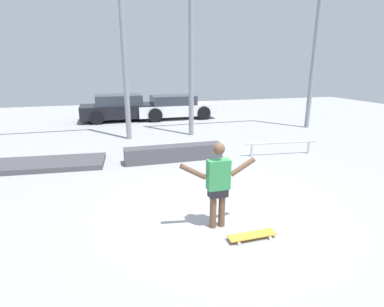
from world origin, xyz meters
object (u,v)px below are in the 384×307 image
(grind_box, at_px, (174,153))
(grind_rail, at_px, (281,145))
(skateboarder, at_px, (218,182))
(manual_pad, at_px, (49,164))
(skateboard, at_px, (252,235))
(parked_car_black, at_px, (121,108))
(parked_car_white, at_px, (175,107))

(grind_box, relative_size, grind_rail, 1.25)
(skateboarder, distance_m, manual_pad, 5.66)
(grind_box, bearing_deg, skateboard, -86.49)
(skateboarder, xyz_separation_m, parked_car_black, (-0.94, 11.52, -0.20))
(parked_car_black, height_order, parked_car_white, parked_car_black)
(skateboarder, bearing_deg, grind_box, 88.26)
(manual_pad, relative_size, grind_rail, 1.28)
(skateboard, relative_size, grind_rail, 0.35)
(skateboard, bearing_deg, parked_car_white, 82.19)
(skateboarder, bearing_deg, manual_pad, 127.58)
(grind_box, distance_m, parked_car_black, 7.62)
(manual_pad, height_order, grind_rail, grind_rail)
(skateboarder, bearing_deg, skateboard, -52.36)
(skateboard, bearing_deg, grind_rail, 52.30)
(skateboard, distance_m, parked_car_black, 12.15)
(grind_box, height_order, manual_pad, grind_box)
(manual_pad, distance_m, parked_car_white, 8.70)
(skateboard, distance_m, grind_rail, 5.20)
(skateboarder, bearing_deg, parked_car_black, 94.83)
(manual_pad, distance_m, parked_car_black, 7.51)
(grind_box, xyz_separation_m, parked_car_black, (-1.07, 7.54, 0.42))
(skateboarder, relative_size, parked_car_white, 0.37)
(grind_box, relative_size, manual_pad, 0.97)
(grind_box, distance_m, manual_pad, 3.57)
(manual_pad, bearing_deg, skateboarder, -52.60)
(skateboarder, bearing_deg, parked_car_white, 80.69)
(grind_box, xyz_separation_m, manual_pad, (-3.54, 0.47, -0.16))
(grind_rail, relative_size, parked_car_black, 0.56)
(manual_pad, relative_size, parked_car_black, 0.72)
(skateboarder, distance_m, skateboard, 1.04)
(manual_pad, height_order, parked_car_black, parked_car_black)
(grind_rail, xyz_separation_m, parked_car_black, (-4.47, 7.91, 0.31))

